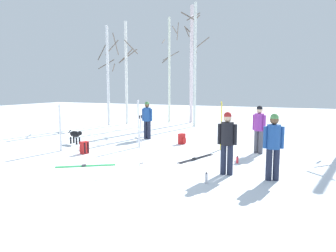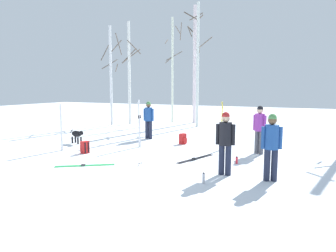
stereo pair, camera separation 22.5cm
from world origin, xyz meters
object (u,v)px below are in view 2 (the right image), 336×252
at_px(ski_pair_planted_1, 139,124).
at_px(backpack_1, 85,147).
at_px(water_bottle_1, 204,178).
at_px(backpack_0, 183,139).
at_px(person_2, 260,127).
at_px(ski_pair_lying_1, 196,159).
at_px(ski_pair_planted_0, 61,127).
at_px(water_bottle_0, 237,160).
at_px(person_0, 225,139).
at_px(ski_pair_planted_2, 222,126).
at_px(birch_tree_4, 198,64).
at_px(birch_tree_0, 111,74).
at_px(birch_tree_2, 173,68).
at_px(ski_poles_0, 140,139).
at_px(person_3, 149,118).
at_px(dog, 77,134).
at_px(birch_tree_3, 195,63).
at_px(person_1, 272,143).
at_px(birch_tree_1, 129,72).
at_px(ski_pair_lying_0, 85,165).

bearing_deg(ski_pair_planted_1, backpack_1, -121.61).
bearing_deg(ski_pair_planted_1, water_bottle_1, -42.53).
relative_size(ski_pair_planted_1, backpack_0, 4.26).
height_order(person_2, ski_pair_lying_1, person_2).
xyz_separation_m(ski_pair_planted_0, water_bottle_1, (6.14, -1.70, -0.74)).
distance_m(backpack_0, water_bottle_0, 3.72).
relative_size(person_0, backpack_1, 3.90).
distance_m(ski_pair_planted_0, ski_pair_planted_2, 6.00).
bearing_deg(birch_tree_4, birch_tree_0, -163.69).
relative_size(water_bottle_1, birch_tree_2, 0.04).
bearing_deg(ski_poles_0, ski_pair_planted_0, 168.22).
xyz_separation_m(person_3, ski_pair_planted_0, (-1.70, -3.71, -0.11)).
distance_m(dog, ski_poles_0, 4.82).
distance_m(ski_poles_0, water_bottle_1, 2.59).
distance_m(birch_tree_3, birch_tree_4, 1.96).
height_order(person_1, birch_tree_4, birch_tree_4).
bearing_deg(birch_tree_2, ski_pair_lying_1, -62.01).
xyz_separation_m(person_2, water_bottle_1, (-0.67, -4.18, -0.85)).
distance_m(dog, birch_tree_3, 10.14).
height_order(person_2, birch_tree_3, birch_tree_3).
xyz_separation_m(ski_pair_planted_2, birch_tree_4, (-3.25, 6.40, 2.81)).
bearing_deg(birch_tree_1, dog, -76.35).
xyz_separation_m(birch_tree_0, birch_tree_3, (4.25, 3.25, 0.73)).
bearing_deg(ski_pair_planted_0, backpack_1, -2.86).
xyz_separation_m(dog, backpack_1, (1.58, -1.44, -0.17)).
relative_size(person_1, ski_pair_planted_0, 0.98).
height_order(ski_pair_planted_0, birch_tree_3, birch_tree_3).
bearing_deg(water_bottle_1, person_1, 32.60).
xyz_separation_m(dog, ski_pair_lying_1, (5.51, -0.63, -0.38)).
xyz_separation_m(backpack_0, backpack_1, (-2.50, -3.19, 0.00)).
distance_m(dog, birch_tree_1, 7.76).
bearing_deg(birch_tree_4, ski_poles_0, -80.45).
xyz_separation_m(person_3, backpack_1, (-0.58, -3.77, -0.77)).
bearing_deg(birch_tree_2, ski_pair_lying_0, -78.63).
relative_size(dog, birch_tree_4, 0.12).
bearing_deg(ski_pair_planted_2, backpack_0, 162.36).
xyz_separation_m(ski_pair_lying_0, backpack_1, (-1.19, 1.46, 0.20)).
height_order(person_2, ski_pair_planted_2, ski_pair_planted_2).
relative_size(person_3, ski_pair_planted_2, 0.94).
xyz_separation_m(person_1, birch_tree_0, (-10.52, 8.24, 2.19)).
height_order(ski_pair_lying_0, ski_poles_0, ski_poles_0).
height_order(person_1, birch_tree_1, birch_tree_1).
height_order(ski_poles_0, backpack_1, ski_poles_0).
distance_m(ski_pair_planted_1, ski_pair_planted_2, 3.22).
distance_m(ski_pair_planted_1, birch_tree_3, 9.42).
height_order(dog, backpack_0, dog).
xyz_separation_m(water_bottle_0, birch_tree_3, (-5.09, 10.03, 3.80)).
xyz_separation_m(ski_pair_planted_0, birch_tree_2, (-0.09, 10.42, 2.71)).
xyz_separation_m(dog, birch_tree_3, (1.80, 9.34, 3.52)).
distance_m(person_0, dog, 7.21).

